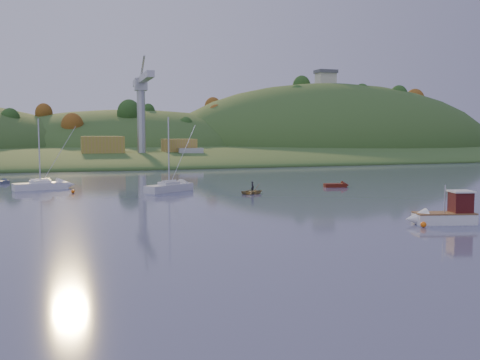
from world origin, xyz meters
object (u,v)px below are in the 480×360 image
object	(u,v)px
red_tender	(340,185)
grey_dinghy	(4,182)
fishing_boat	(440,214)
sailboat_far	(40,185)
sailboat_near	(169,187)
canoe	(253,192)

from	to	relation	value
red_tender	grey_dinghy	size ratio (longest dim) A/B	1.26
red_tender	fishing_boat	bearing A→B (deg)	-95.01
red_tender	sailboat_far	bearing A→B (deg)	175.09
red_tender	grey_dinghy	world-z (taller)	red_tender
sailboat_near	canoe	xyz separation A→B (m)	(9.91, -6.11, -0.36)
fishing_boat	grey_dinghy	xyz separation A→B (m)	(-40.52, 53.57, -0.63)
canoe	red_tender	size ratio (longest dim) A/B	0.76
fishing_boat	sailboat_far	world-z (taller)	sailboat_far
sailboat_far	red_tender	bearing A→B (deg)	-28.96
sailboat_far	red_tender	xyz separation A→B (m)	(42.07, -9.87, -0.40)
grey_dinghy	sailboat_near	bearing A→B (deg)	-105.00
canoe	red_tender	distance (m)	15.99
sailboat_near	canoe	size ratio (longest dim) A/B	3.34
sailboat_near	fishing_boat	bearing A→B (deg)	-95.60
red_tender	grey_dinghy	xyz separation A→B (m)	(-48.01, 21.90, -0.04)
sailboat_near	red_tender	world-z (taller)	sailboat_near
sailboat_near	sailboat_far	world-z (taller)	sailboat_near
fishing_boat	sailboat_near	distance (m)	37.70
canoe	grey_dinghy	bearing A→B (deg)	38.18
sailboat_far	grey_dinghy	world-z (taller)	sailboat_far
canoe	fishing_boat	bearing A→B (deg)	-176.71
grey_dinghy	canoe	bearing A→B (deg)	-102.21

